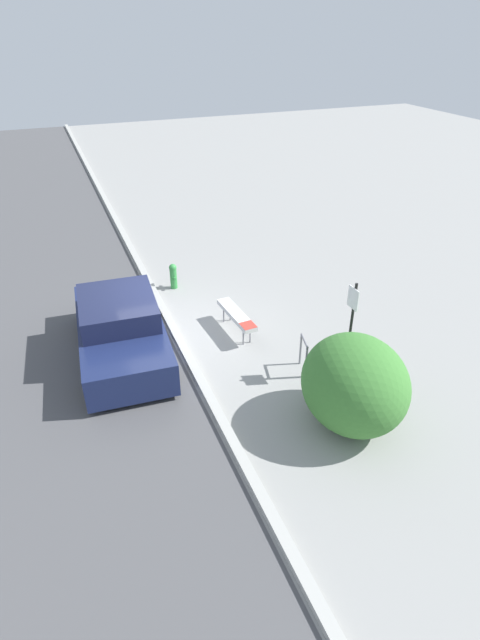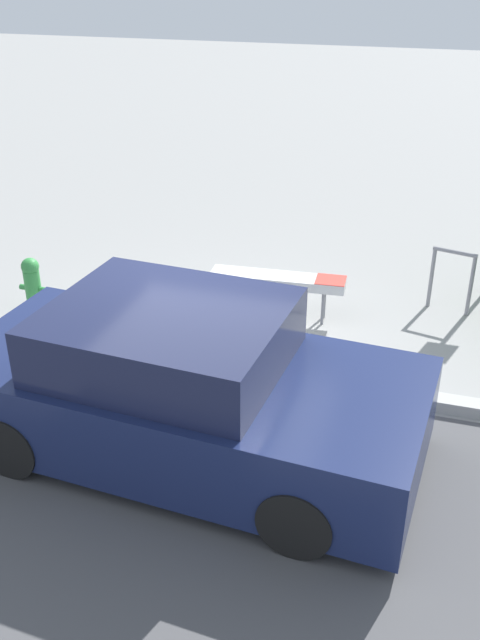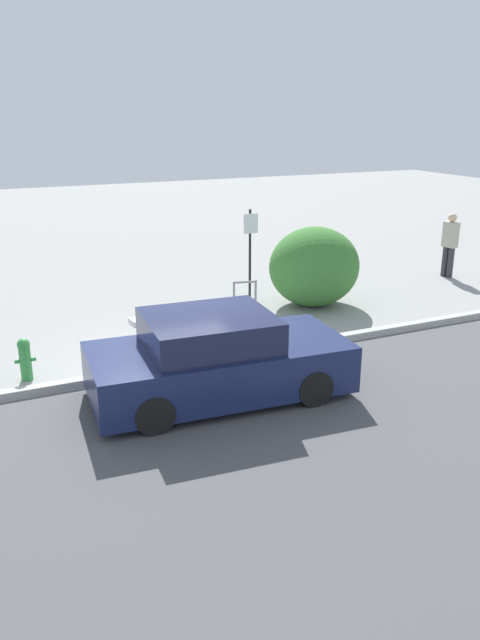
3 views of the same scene
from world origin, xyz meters
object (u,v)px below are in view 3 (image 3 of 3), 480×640
at_px(bike_rack, 245,295).
at_px(bench, 171,317).
at_px(sign_post, 250,248).
at_px(parked_car_near, 217,359).
at_px(fire_hydrant, 25,358).
at_px(pedestrian, 450,243).

bearing_deg(bike_rack, bench, -158.44).
relative_size(bench, sign_post, 0.73).
relative_size(bench, parked_car_near, 0.39).
relative_size(bench, fire_hydrant, 2.21).
xyz_separation_m(bike_rack, pedestrian, (6.71, 0.84, 0.46)).
xyz_separation_m(sign_post, parked_car_near, (-2.70, -4.43, -0.74)).
xyz_separation_m(fire_hydrant, parked_car_near, (2.79, -1.99, 0.24)).
height_order(bench, pedestrian, pedestrian).
relative_size(bike_rack, parked_car_near, 0.19).
bearing_deg(pedestrian, parked_car_near, 102.79).
xyz_separation_m(bench, sign_post, (2.55, 1.59, 0.89)).
relative_size(sign_post, fire_hydrant, 3.01).
relative_size(bike_rack, fire_hydrant, 1.08).
bearing_deg(pedestrian, fire_hydrant, 88.08).
bearing_deg(pedestrian, bench, 86.73).
distance_m(sign_post, fire_hydrant, 6.08).
xyz_separation_m(bench, parked_car_near, (-0.15, -2.83, 0.15)).
bearing_deg(bench, fire_hydrant, -168.18).
xyz_separation_m(pedestrian, parked_car_near, (-8.90, -4.49, -0.31)).
height_order(bike_rack, pedestrian, pedestrian).
relative_size(fire_hydrant, pedestrian, 0.43).
bearing_deg(bike_rack, fire_hydrant, -161.70).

